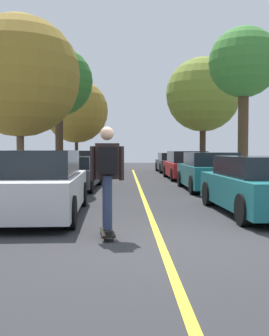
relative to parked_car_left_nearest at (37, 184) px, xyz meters
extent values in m
plane|color=#2D2D30|center=(2.54, -2.61, -0.72)|extent=(80.00, 80.00, 0.00)
cube|color=gold|center=(2.54, 1.39, -0.71)|extent=(0.12, 39.20, 0.01)
cube|color=#B7B7BC|center=(0.00, 0.02, -0.17)|extent=(2.04, 4.61, 0.74)
cube|color=black|center=(0.00, -0.04, 0.48)|extent=(1.75, 2.73, 0.56)
cylinder|color=black|center=(0.94, -1.53, -0.40)|extent=(0.24, 0.65, 0.64)
cylinder|color=black|center=(0.83, 1.62, -0.40)|extent=(0.24, 0.65, 0.64)
cylinder|color=black|center=(-0.94, 1.56, -0.40)|extent=(0.24, 0.65, 0.64)
cube|color=#38383D|center=(0.00, 6.47, -0.23)|extent=(1.93, 4.71, 0.61)
cube|color=black|center=(0.00, 6.54, 0.30)|extent=(1.65, 2.90, 0.44)
cylinder|color=black|center=(0.76, 4.82, -0.40)|extent=(0.24, 0.65, 0.64)
cylinder|color=black|center=(-0.88, 4.88, -0.40)|extent=(0.24, 0.65, 0.64)
cylinder|color=black|center=(0.88, 8.07, -0.40)|extent=(0.24, 0.65, 0.64)
cylinder|color=black|center=(-0.76, 8.13, -0.40)|extent=(0.24, 0.65, 0.64)
cube|color=maroon|center=(0.00, 12.95, -0.17)|extent=(1.97, 4.26, 0.73)
cube|color=black|center=(0.00, 13.03, 0.46)|extent=(1.69, 2.59, 0.54)
cylinder|color=black|center=(0.80, 11.52, -0.40)|extent=(0.24, 0.65, 0.64)
cylinder|color=black|center=(-0.90, 11.58, -0.40)|extent=(0.24, 0.65, 0.64)
cylinder|color=black|center=(0.90, 14.32, -0.40)|extent=(0.24, 0.65, 0.64)
cylinder|color=black|center=(-0.80, 14.38, -0.40)|extent=(0.24, 0.65, 0.64)
cube|color=navy|center=(0.00, 19.43, -0.21)|extent=(1.89, 4.12, 0.66)
cube|color=black|center=(0.00, 19.49, 0.39)|extent=(1.65, 2.44, 0.54)
cylinder|color=black|center=(0.85, 18.07, -0.40)|extent=(0.23, 0.64, 0.64)
cylinder|color=black|center=(-0.88, 18.09, -0.40)|extent=(0.23, 0.64, 0.64)
cylinder|color=black|center=(0.88, 20.77, -0.40)|extent=(0.23, 0.64, 0.64)
cylinder|color=black|center=(-0.85, 20.79, -0.40)|extent=(0.23, 0.64, 0.64)
cube|color=#196066|center=(5.08, 0.22, -0.19)|extent=(1.93, 4.41, 0.70)
cube|color=black|center=(5.09, 0.15, 0.39)|extent=(1.65, 2.58, 0.47)
cylinder|color=black|center=(4.20, 1.66, -0.40)|extent=(0.24, 0.65, 0.64)
cylinder|color=black|center=(5.86, 1.72, -0.40)|extent=(0.24, 0.65, 0.64)
cylinder|color=black|center=(4.30, -1.29, -0.40)|extent=(0.24, 0.65, 0.64)
cube|color=#196066|center=(5.08, 5.88, -0.17)|extent=(1.82, 4.36, 0.74)
cube|color=black|center=(5.08, 5.73, 0.44)|extent=(1.60, 2.50, 0.48)
cylinder|color=black|center=(4.23, 7.35, -0.40)|extent=(0.22, 0.64, 0.64)
cylinder|color=black|center=(5.92, 7.36, -0.40)|extent=(0.22, 0.64, 0.64)
cylinder|color=black|center=(4.25, 4.40, -0.40)|extent=(0.22, 0.64, 0.64)
cylinder|color=black|center=(5.93, 4.41, -0.40)|extent=(0.22, 0.64, 0.64)
cube|color=maroon|center=(5.08, 11.56, -0.21)|extent=(1.94, 4.47, 0.67)
cube|color=black|center=(5.08, 11.52, 0.42)|extent=(1.69, 2.80, 0.58)
cylinder|color=black|center=(4.18, 13.06, -0.40)|extent=(0.23, 0.64, 0.64)
cylinder|color=black|center=(5.94, 13.09, -0.40)|extent=(0.23, 0.64, 0.64)
cylinder|color=black|center=(4.23, 10.02, -0.40)|extent=(0.23, 0.64, 0.64)
cylinder|color=black|center=(5.98, 10.05, -0.40)|extent=(0.23, 0.64, 0.64)
cube|color=#38383D|center=(5.08, 17.93, -0.22)|extent=(1.88, 4.16, 0.64)
cube|color=black|center=(5.08, 18.01, 0.33)|extent=(1.64, 2.63, 0.46)
cylinder|color=black|center=(4.21, 19.29, -0.40)|extent=(0.23, 0.64, 0.64)
cylinder|color=black|center=(5.92, 19.31, -0.40)|extent=(0.23, 0.64, 0.64)
cylinder|color=black|center=(4.25, 16.55, -0.40)|extent=(0.23, 0.64, 0.64)
cylinder|color=black|center=(5.96, 16.57, -0.40)|extent=(0.23, 0.64, 0.64)
cylinder|color=brown|center=(-1.69, 5.23, 0.83)|extent=(0.26, 0.26, 2.82)
sphere|color=olive|center=(-1.69, 5.23, 3.33)|extent=(4.21, 4.21, 4.21)
cylinder|color=#3D2D1E|center=(-1.69, 13.76, 1.44)|extent=(0.43, 0.43, 4.04)
sphere|color=#2D6B28|center=(-1.69, 13.76, 4.55)|extent=(3.76, 3.76, 3.76)
cylinder|color=#3D2D1E|center=(-1.69, 21.88, 0.78)|extent=(0.25, 0.25, 2.71)
sphere|color=olive|center=(-1.69, 21.88, 3.68)|extent=(4.77, 4.77, 4.77)
cylinder|color=#4C3823|center=(6.78, 7.41, 1.47)|extent=(0.42, 0.42, 4.11)
sphere|color=#3D7F33|center=(6.78, 7.41, 4.32)|extent=(2.83, 2.83, 2.83)
cylinder|color=#3D2D1E|center=(6.78, 16.10, 1.07)|extent=(0.37, 0.37, 3.29)
sphere|color=olive|center=(6.78, 16.10, 4.17)|extent=(4.56, 4.56, 4.56)
cylinder|color=#B2140F|center=(-1.50, 4.95, -0.30)|extent=(0.20, 0.20, 0.55)
sphere|color=#B2140F|center=(-1.50, 4.95, 0.03)|extent=(0.18, 0.18, 0.18)
cube|color=black|center=(1.67, -2.27, -0.63)|extent=(0.31, 0.86, 0.02)
cylinder|color=beige|center=(1.53, -1.94, -0.69)|extent=(0.03, 0.06, 0.06)
cylinder|color=beige|center=(1.72, -1.92, -0.69)|extent=(0.03, 0.06, 0.06)
cylinder|color=beige|center=(1.61, -2.61, -0.69)|extent=(0.03, 0.06, 0.06)
cylinder|color=beige|center=(1.80, -2.59, -0.69)|extent=(0.03, 0.06, 0.06)
cube|color=#99999E|center=(1.63, -1.93, -0.65)|extent=(0.10, 0.05, 0.02)
cube|color=#99999E|center=(1.70, -2.60, -0.65)|extent=(0.10, 0.05, 0.02)
cube|color=black|center=(1.64, -2.05, -0.58)|extent=(0.13, 0.27, 0.06)
cube|color=black|center=(1.69, -2.48, -0.58)|extent=(0.13, 0.27, 0.06)
cylinder|color=#283351|center=(1.65, -2.15, -0.10)|extent=(0.17, 0.17, 0.90)
cylinder|color=#283351|center=(1.68, -2.39, -0.10)|extent=(0.17, 0.17, 0.90)
cube|color=black|center=(1.67, -2.27, 0.59)|extent=(0.42, 0.26, 0.60)
sphere|color=tan|center=(1.67, -2.27, 1.05)|extent=(0.23, 0.23, 0.23)
cylinder|color=black|center=(1.42, -2.29, 0.55)|extent=(0.10, 0.10, 0.58)
cylinder|color=black|center=(1.91, -2.24, 0.55)|extent=(0.10, 0.10, 0.58)
cube|color=black|center=(1.69, -2.47, 0.61)|extent=(0.32, 0.21, 0.44)
camera|label=1|loc=(1.97, -9.23, 0.78)|focal=43.93mm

